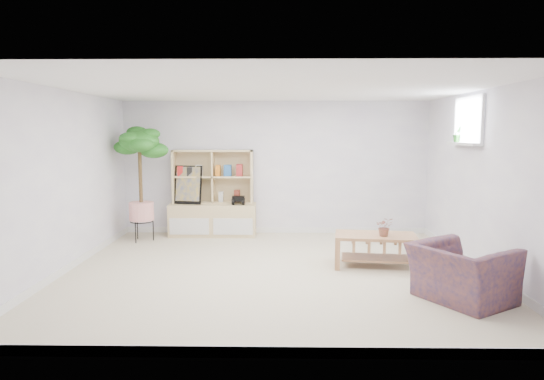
{
  "coord_description": "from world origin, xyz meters",
  "views": [
    {
      "loc": [
        0.08,
        -6.28,
        1.85
      ],
      "look_at": [
        -0.02,
        0.15,
        1.07
      ],
      "focal_mm": 32.0,
      "sensor_mm": 36.0,
      "label": 1
    }
  ],
  "objects_px": {
    "coffee_table": "(375,250)",
    "storage_unit": "(213,193)",
    "armchair": "(462,269)",
    "floor_tree": "(141,184)"
  },
  "relations": [
    {
      "from": "coffee_table",
      "to": "storage_unit",
      "type": "bearing_deg",
      "value": 149.13
    },
    {
      "from": "armchair",
      "to": "floor_tree",
      "type": "bearing_deg",
      "value": 23.94
    },
    {
      "from": "storage_unit",
      "to": "armchair",
      "type": "bearing_deg",
      "value": -46.38
    },
    {
      "from": "floor_tree",
      "to": "armchair",
      "type": "relative_size",
      "value": 2.03
    },
    {
      "from": "storage_unit",
      "to": "floor_tree",
      "type": "height_order",
      "value": "floor_tree"
    },
    {
      "from": "storage_unit",
      "to": "coffee_table",
      "type": "relative_size",
      "value": 1.4
    },
    {
      "from": "storage_unit",
      "to": "floor_tree",
      "type": "xyz_separation_m",
      "value": [
        -1.15,
        -0.46,
        0.21
      ]
    },
    {
      "from": "coffee_table",
      "to": "floor_tree",
      "type": "height_order",
      "value": "floor_tree"
    },
    {
      "from": "coffee_table",
      "to": "floor_tree",
      "type": "xyz_separation_m",
      "value": [
        -3.66,
        1.52,
        0.75
      ]
    },
    {
      "from": "storage_unit",
      "to": "coffee_table",
      "type": "distance_m",
      "value": 3.24
    }
  ]
}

